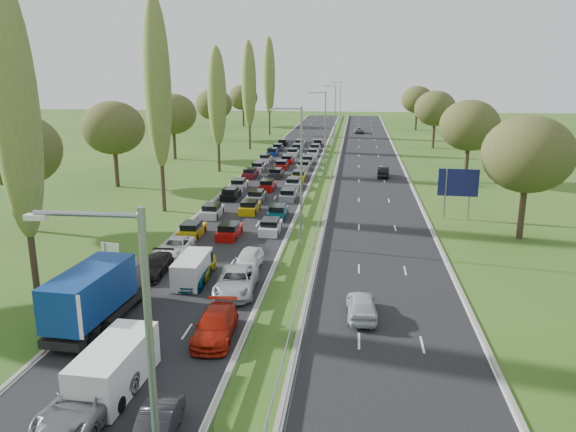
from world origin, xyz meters
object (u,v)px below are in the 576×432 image
(near_car_2, at_px, (176,247))
(info_sign, at_px, (110,252))
(blue_lorry, at_px, (98,294))
(white_van_rear, at_px, (193,268))
(white_van_front, at_px, (117,364))
(direction_sign, at_px, (458,185))
(near_car_3, at_px, (154,266))

(near_car_2, xyz_separation_m, info_sign, (-3.85, -4.03, 0.67))
(near_car_2, relative_size, blue_lorry, 0.55)
(blue_lorry, relative_size, white_van_rear, 1.85)
(white_van_front, distance_m, white_van_rear, 14.05)
(blue_lorry, distance_m, white_van_rear, 8.47)
(direction_sign, bearing_deg, blue_lorry, -132.10)
(blue_lorry, bearing_deg, near_car_2, 92.25)
(near_car_2, xyz_separation_m, white_van_rear, (3.14, -5.74, 0.30))
(white_van_rear, bearing_deg, near_car_3, 164.33)
(near_car_2, xyz_separation_m, white_van_front, (3.49, -19.78, 0.48))
(info_sign, height_order, direction_sign, direction_sign)
(near_car_3, distance_m, blue_lorry, 8.58)
(near_car_3, bearing_deg, white_van_rear, -15.23)
(blue_lorry, bearing_deg, white_van_rear, 69.04)
(near_car_3, relative_size, white_van_rear, 1.00)
(white_van_rear, height_order, info_sign, info_sign)
(blue_lorry, height_order, white_van_rear, blue_lorry)
(near_car_3, distance_m, direction_sign, 31.94)
(white_van_rear, distance_m, direction_sign, 29.99)
(white_van_rear, bearing_deg, direction_sign, 42.20)
(near_car_2, height_order, white_van_front, white_van_front)
(white_van_front, relative_size, white_van_rear, 1.19)
(near_car_3, height_order, white_van_front, white_van_front)
(white_van_front, xyz_separation_m, direction_sign, (21.45, 34.48, 2.40))
(near_car_2, relative_size, white_van_front, 0.85)
(white_van_front, xyz_separation_m, info_sign, (-7.35, 15.75, 0.20))
(near_car_3, bearing_deg, info_sign, 166.77)
(white_van_rear, relative_size, direction_sign, 0.92)
(near_car_3, bearing_deg, white_van_front, -76.83)
(white_van_front, bearing_deg, white_van_rear, 93.80)
(blue_lorry, distance_m, direction_sign, 37.85)
(direction_sign, bearing_deg, white_van_front, -121.89)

